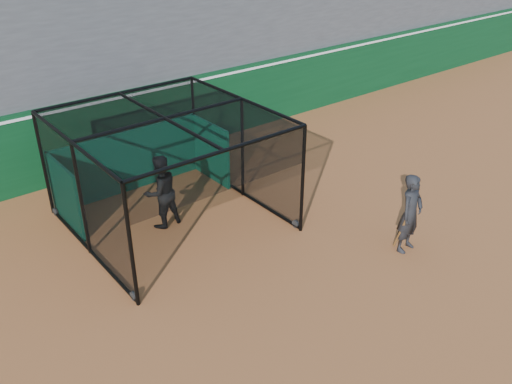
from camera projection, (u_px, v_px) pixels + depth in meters
ground at (305, 276)px, 12.87m from camera, size 120.00×120.00×0.00m
outfield_wall at (132, 124)px, 18.09m from camera, size 50.00×0.50×2.50m
grandstand at (73, 9)px, 19.17m from camera, size 50.00×7.85×8.95m
batting_cage at (169, 172)px, 14.37m from camera, size 4.97×5.22×3.04m
batter at (161, 192)px, 14.43m from camera, size 1.06×0.85×2.06m
on_deck_player at (410, 214)px, 13.40m from camera, size 0.83×0.61×2.09m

